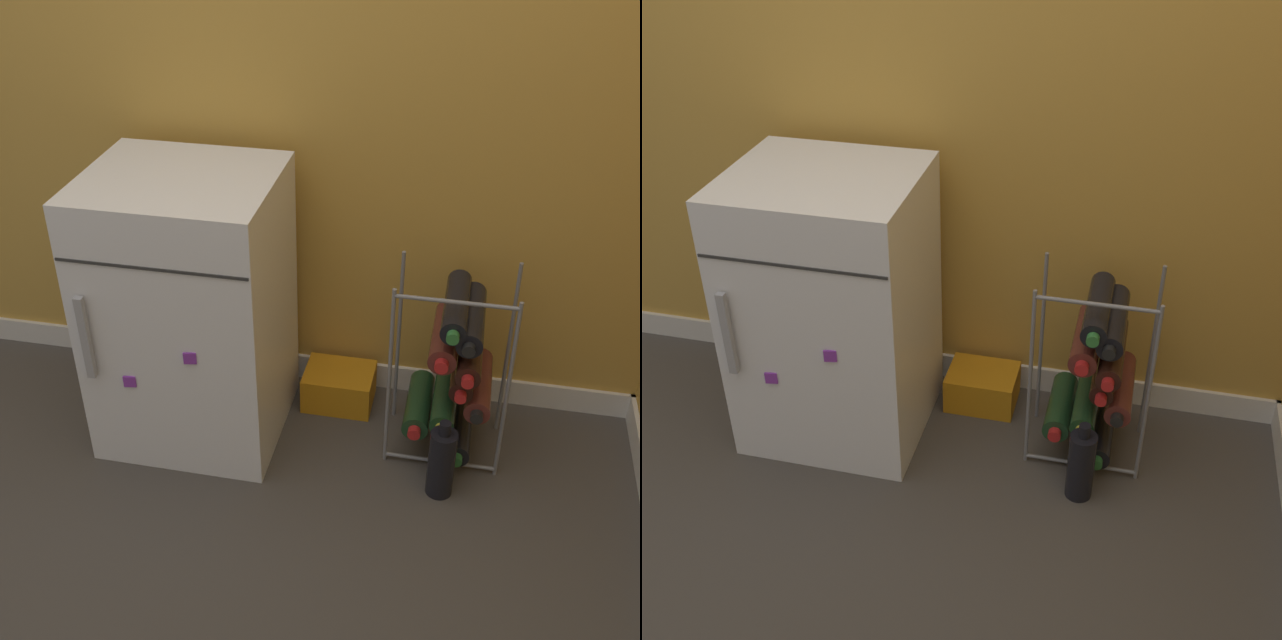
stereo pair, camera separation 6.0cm
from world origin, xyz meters
TOP-DOWN VIEW (x-y plane):
  - ground_plane at (0.00, 0.00)m, footprint 14.00×14.00m
  - wall_back at (0.00, 0.71)m, footprint 7.04×0.07m
  - mini_fridge at (-0.36, 0.37)m, footprint 0.54×0.52m
  - wine_rack at (0.44, 0.42)m, footprint 0.35×0.33m
  - soda_box at (0.06, 0.56)m, footprint 0.23×0.18m
  - loose_bottle_floor at (0.43, 0.21)m, footprint 0.08×0.08m

SIDE VIEW (x-z plane):
  - ground_plane at x=0.00m, z-range 0.00..0.00m
  - soda_box at x=0.06m, z-range 0.00..0.12m
  - loose_bottle_floor at x=0.43m, z-range -0.02..0.25m
  - wine_rack at x=0.44m, z-range 0.00..0.61m
  - mini_fridge at x=-0.36m, z-range 0.00..0.86m
  - wall_back at x=0.00m, z-range -0.01..2.49m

